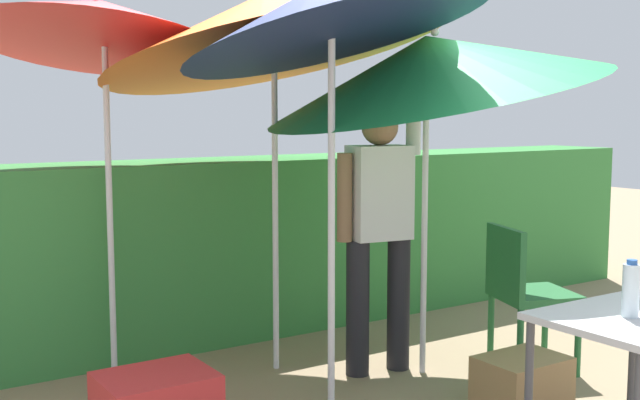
# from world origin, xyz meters

# --- Properties ---
(hedge_row) EXTENTS (8.00, 0.70, 1.25)m
(hedge_row) POSITION_xyz_m (0.00, 1.72, 0.62)
(hedge_row) COLOR #38843D
(hedge_row) RESTS_ON ground_plane
(umbrella_rainbow) EXTENTS (2.16, 2.12, 2.59)m
(umbrella_rainbow) POSITION_xyz_m (-0.00, 0.82, 2.09)
(umbrella_rainbow) COLOR silver
(umbrella_rainbow) RESTS_ON ground_plane
(umbrella_orange) EXTENTS (2.05, 2.01, 2.25)m
(umbrella_orange) POSITION_xyz_m (0.73, 0.24, 1.84)
(umbrella_orange) COLOR silver
(umbrella_orange) RESTS_ON ground_plane
(umbrella_yellow) EXTENTS (1.60, 1.55, 2.47)m
(umbrella_yellow) POSITION_xyz_m (-0.18, -0.06, 2.06)
(umbrella_yellow) COLOR silver
(umbrella_yellow) RESTS_ON ground_plane
(umbrella_navy) EXTENTS (1.56, 1.53, 2.41)m
(umbrella_navy) POSITION_xyz_m (-0.89, 1.21, 2.07)
(umbrella_navy) COLOR silver
(umbrella_navy) RESTS_ON ground_plane
(person_vendor) EXTENTS (0.56, 0.28, 1.88)m
(person_vendor) POSITION_xyz_m (0.52, 0.44, 0.93)
(person_vendor) COLOR black
(person_vendor) RESTS_ON ground_plane
(chair_plastic) EXTENTS (0.56, 0.56, 0.89)m
(chair_plastic) POSITION_xyz_m (1.27, -0.03, 0.51)
(chair_plastic) COLOR #236633
(chair_plastic) RESTS_ON ground_plane
(crate_cardboard) EXTENTS (0.45, 0.33, 0.29)m
(crate_cardboard) POSITION_xyz_m (0.76, -0.49, 0.15)
(crate_cardboard) COLOR #9E7A4C
(crate_cardboard) RESTS_ON ground_plane
(folding_table) EXTENTS (0.80, 0.60, 0.73)m
(folding_table) POSITION_xyz_m (0.55, -1.29, 0.64)
(folding_table) COLOR #4C4C51
(folding_table) RESTS_ON ground_plane
(bottle_water) EXTENTS (0.07, 0.07, 0.24)m
(bottle_water) POSITION_xyz_m (0.48, -1.30, 0.85)
(bottle_water) COLOR silver
(bottle_water) RESTS_ON folding_table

